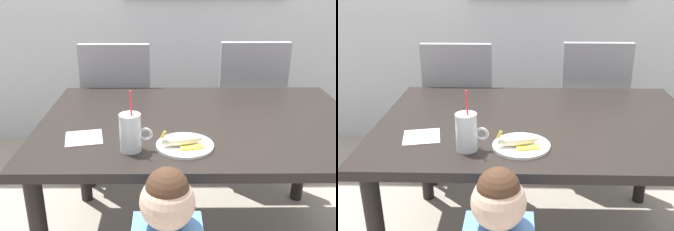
% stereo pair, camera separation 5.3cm
% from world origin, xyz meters
% --- Properties ---
extents(dining_table, '(1.49, 1.00, 0.71)m').
position_xyz_m(dining_table, '(0.00, 0.00, 0.63)').
color(dining_table, black).
rests_on(dining_table, ground).
extents(dining_chair_left, '(0.44, 0.45, 0.96)m').
position_xyz_m(dining_chair_left, '(-0.47, 0.68, 0.54)').
color(dining_chair_left, gray).
rests_on(dining_chair_left, ground).
extents(dining_chair_right, '(0.44, 0.44, 0.96)m').
position_xyz_m(dining_chair_right, '(0.38, 0.73, 0.54)').
color(dining_chair_right, gray).
rests_on(dining_chair_right, ground).
extents(milk_cup, '(0.13, 0.08, 0.25)m').
position_xyz_m(milk_cup, '(-0.30, -0.32, 0.78)').
color(milk_cup, silver).
rests_on(milk_cup, dining_table).
extents(snack_plate, '(0.23, 0.23, 0.01)m').
position_xyz_m(snack_plate, '(-0.09, -0.29, 0.72)').
color(snack_plate, white).
rests_on(snack_plate, dining_table).
extents(peeled_banana, '(0.18, 0.12, 0.07)m').
position_xyz_m(peeled_banana, '(-0.10, -0.30, 0.75)').
color(peeled_banana, '#F4EAC6').
rests_on(peeled_banana, snack_plate).
extents(paper_napkin, '(0.18, 0.18, 0.00)m').
position_xyz_m(paper_napkin, '(-0.51, -0.21, 0.72)').
color(paper_napkin, silver).
rests_on(paper_napkin, dining_table).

